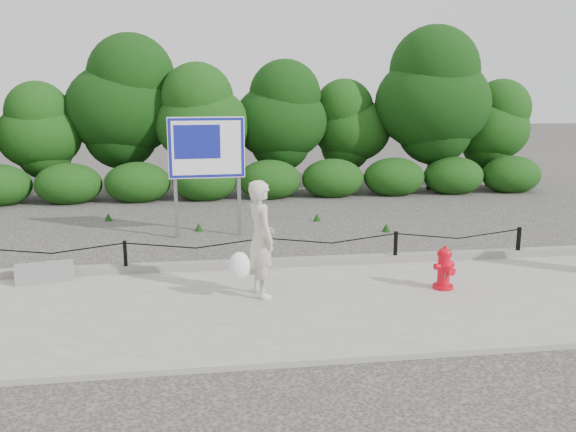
% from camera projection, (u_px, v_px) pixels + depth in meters
% --- Properties ---
extents(ground, '(90.00, 90.00, 0.00)m').
position_uv_depth(ground, '(265.00, 272.00, 11.29)').
color(ground, '#2D2B28').
rests_on(ground, ground).
extents(sidewalk, '(14.00, 4.00, 0.08)m').
position_uv_depth(sidewalk, '(279.00, 307.00, 9.35)').
color(sidewalk, gray).
rests_on(sidewalk, ground).
extents(curb, '(14.00, 0.22, 0.14)m').
position_uv_depth(curb, '(265.00, 263.00, 11.31)').
color(curb, slate).
rests_on(curb, sidewalk).
extents(chain_barrier, '(10.06, 0.06, 0.60)m').
position_uv_depth(chain_barrier, '(265.00, 248.00, 11.20)').
color(chain_barrier, black).
rests_on(chain_barrier, sidewalk).
extents(treeline, '(20.11, 4.03, 5.20)m').
position_uv_depth(treeline, '(251.00, 111.00, 19.47)').
color(treeline, black).
rests_on(treeline, ground).
extents(fire_hydrant, '(0.43, 0.43, 0.72)m').
position_uv_depth(fire_hydrant, '(444.00, 268.00, 10.03)').
color(fire_hydrant, red).
rests_on(fire_hydrant, sidewalk).
extents(pedestrian, '(0.82, 0.78, 1.87)m').
position_uv_depth(pedestrian, '(260.00, 241.00, 9.56)').
color(pedestrian, beige).
rests_on(pedestrian, sidewalk).
extents(concrete_block, '(1.00, 0.54, 0.30)m').
position_uv_depth(concrete_block, '(45.00, 272.00, 10.46)').
color(concrete_block, slate).
rests_on(concrete_block, sidewalk).
extents(advertising_sign, '(1.70, 0.21, 2.72)m').
position_uv_depth(advertising_sign, '(206.00, 153.00, 13.56)').
color(advertising_sign, slate).
rests_on(advertising_sign, ground).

